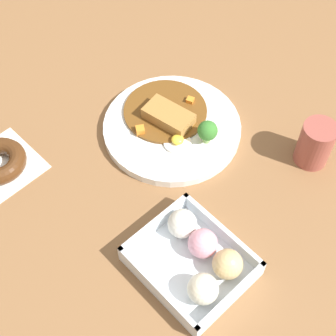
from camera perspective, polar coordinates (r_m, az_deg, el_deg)
name	(u,v)px	position (r m, az deg, el deg)	size (l,w,h in m)	color
ground_plane	(158,178)	(0.94, -1.12, -1.19)	(1.60, 1.60, 0.00)	brown
curry_plate	(172,125)	(1.00, 0.50, 4.92)	(0.28, 0.28, 0.07)	white
donut_box	(197,259)	(0.84, 3.36, -10.38)	(0.19, 0.16, 0.06)	silver
coffee_mug	(315,144)	(0.97, 16.57, 2.70)	(0.07, 0.07, 0.09)	#9E4C42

